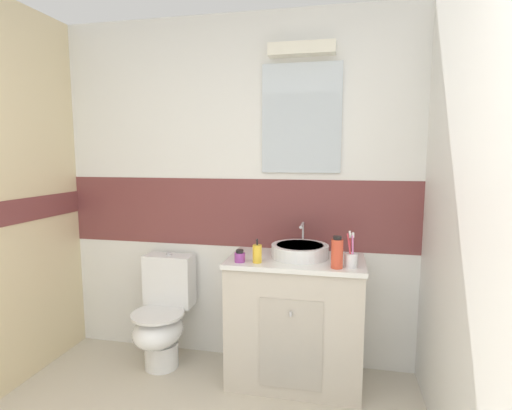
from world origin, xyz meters
TOP-DOWN VIEW (x-y plane):
  - wall_back_tiled at (0.01, 2.45)m, footprint 3.20×0.20m
  - wall_right_plain at (1.35, 1.20)m, footprint 0.10×3.48m
  - vanity_cabinet at (0.48, 2.16)m, footprint 0.88×0.51m
  - sink_basin at (0.50, 2.19)m, footprint 0.38×0.42m
  - toilet at (-0.48, 2.16)m, footprint 0.37×0.50m
  - toothbrush_cup at (0.83, 2.01)m, footprint 0.08×0.08m
  - soap_dispenser at (0.25, 2.00)m, footprint 0.06×0.06m
  - hair_gel_jar at (0.14, 1.99)m, footprint 0.07×0.07m
  - mouthwash_bottle at (0.74, 1.98)m, footprint 0.07×0.07m

SIDE VIEW (x-z plane):
  - toilet at x=-0.48m, z-range -0.03..0.77m
  - vanity_cabinet at x=0.48m, z-range 0.00..0.85m
  - hair_gel_jar at x=0.14m, z-range 0.85..0.92m
  - sink_basin at x=0.50m, z-range 0.79..1.00m
  - toothbrush_cup at x=0.83m, z-range 0.79..1.02m
  - soap_dispenser at x=0.25m, z-range 0.83..0.98m
  - mouthwash_bottle at x=0.74m, z-range 0.85..1.04m
  - wall_right_plain at x=1.35m, z-range 0.00..2.50m
  - wall_back_tiled at x=0.01m, z-range 0.01..2.51m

